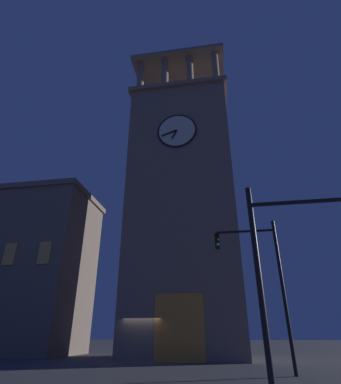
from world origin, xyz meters
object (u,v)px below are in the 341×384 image
(traffic_signal_mid, at_px, (305,247))
(adjacent_wing_building, at_px, (4,269))
(traffic_signal_near, at_px, (261,269))
(clocktower, at_px, (183,206))

(traffic_signal_mid, bearing_deg, adjacent_wing_building, -37.70)
(adjacent_wing_building, relative_size, traffic_signal_near, 2.39)
(traffic_signal_near, bearing_deg, clocktower, -63.89)
(clocktower, distance_m, traffic_signal_mid, 18.46)
(clocktower, relative_size, traffic_signal_mid, 5.34)
(adjacent_wing_building, height_order, traffic_signal_near, adjacent_wing_building)
(adjacent_wing_building, relative_size, traffic_signal_mid, 2.86)
(traffic_signal_mid, bearing_deg, clocktower, -72.20)
(traffic_signal_near, distance_m, traffic_signal_mid, 6.29)
(clocktower, height_order, adjacent_wing_building, clocktower)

